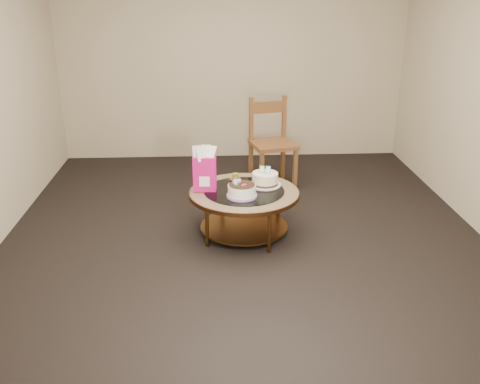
{
  "coord_description": "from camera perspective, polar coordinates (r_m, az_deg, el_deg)",
  "views": [
    {
      "loc": [
        -0.29,
        -4.56,
        2.25
      ],
      "look_at": [
        -0.04,
        0.02,
        0.44
      ],
      "focal_mm": 40.0,
      "sensor_mm": 36.0,
      "label": 1
    }
  ],
  "objects": [
    {
      "name": "gift_bag",
      "position": [
        4.86,
        -3.8,
        2.48
      ],
      "size": [
        0.21,
        0.16,
        0.42
      ],
      "rotation": [
        0.0,
        0.0,
        -0.06
      ],
      "color": "#D81485",
      "rests_on": "coffee_table"
    },
    {
      "name": "room_walls",
      "position": [
        4.62,
        0.49,
        12.78
      ],
      "size": [
        4.52,
        5.02,
        2.61
      ],
      "color": "tan",
      "rests_on": "ground"
    },
    {
      "name": "pillar_candle",
      "position": [
        5.14,
        -0.49,
        1.51
      ],
      "size": [
        0.12,
        0.12,
        0.08
      ],
      "rotation": [
        0.0,
        0.0,
        0.42
      ],
      "color": "tan",
      "rests_on": "coffee_table"
    },
    {
      "name": "dining_chair",
      "position": [
        6.19,
        3.42,
        5.3
      ],
      "size": [
        0.56,
        0.56,
        1.02
      ],
      "rotation": [
        0.0,
        0.0,
        0.23
      ],
      "color": "brown",
      "rests_on": "ground"
    },
    {
      "name": "coffee_table",
      "position": [
        4.93,
        0.45,
        -0.71
      ],
      "size": [
        1.02,
        1.02,
        0.46
      ],
      "color": "brown",
      "rests_on": "ground"
    },
    {
      "name": "ground",
      "position": [
        5.09,
        0.44,
        -4.65
      ],
      "size": [
        5.0,
        5.0,
        0.0
      ],
      "primitive_type": "plane",
      "color": "black",
      "rests_on": "ground"
    },
    {
      "name": "cream_cake",
      "position": [
        5.01,
        2.68,
        1.36
      ],
      "size": [
        0.3,
        0.3,
        0.19
      ],
      "rotation": [
        0.0,
        0.0,
        -0.2
      ],
      "color": "white",
      "rests_on": "coffee_table"
    },
    {
      "name": "decorated_cake",
      "position": [
        4.75,
        0.18,
        0.09
      ],
      "size": [
        0.27,
        0.27,
        0.16
      ],
      "rotation": [
        0.0,
        0.0,
        0.18
      ],
      "color": "#A687BF",
      "rests_on": "coffee_table"
    }
  ]
}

